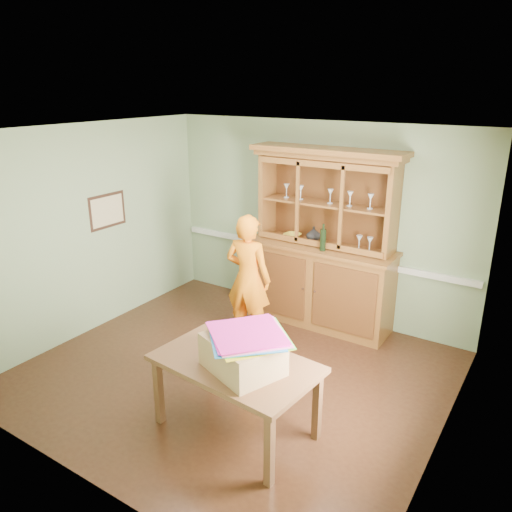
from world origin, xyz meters
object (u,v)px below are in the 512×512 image
Objects in this scene: dining_table at (236,370)px; cardboard_box at (243,354)px; china_hutch at (321,265)px; person at (248,279)px.

cardboard_box reaches higher than dining_table.
china_hutch is 1.08m from person.
china_hutch reaches higher than cardboard_box.
person is (-0.56, -0.93, -0.00)m from china_hutch.
china_hutch reaches higher than person.
china_hutch is at bearing 103.31° from dining_table.
china_hutch is 2.54m from dining_table.
dining_table is 0.28m from cardboard_box.
dining_table is at bearing 113.97° from person.
cardboard_box is at bearing -23.51° from dining_table.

